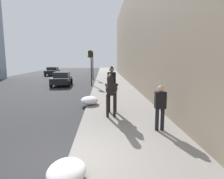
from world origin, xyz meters
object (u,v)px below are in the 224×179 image
object	(u,v)px
mounted_horse_near	(112,88)
car_mid_lane	(62,79)
traffic_light_far_curb	(92,61)
traffic_light_near_curb	(90,62)
pedestrian_greeting	(160,105)
car_near_lane	(53,71)

from	to	relation	value
mounted_horse_near	car_mid_lane	world-z (taller)	mounted_horse_near
mounted_horse_near	car_mid_lane	xyz separation A→B (m)	(11.84, 4.73, -0.67)
traffic_light_far_curb	car_mid_lane	bearing A→B (deg)	154.21
traffic_light_near_curb	pedestrian_greeting	bearing A→B (deg)	-166.08
car_near_lane	car_mid_lane	world-z (taller)	same
car_near_lane	traffic_light_far_curb	distance (m)	10.78
traffic_light_near_curb	car_near_lane	bearing A→B (deg)	27.68
mounted_horse_near	car_near_lane	world-z (taller)	mounted_horse_near
pedestrian_greeting	traffic_light_near_curb	size ratio (longest dim) A/B	0.46
mounted_horse_near	traffic_light_far_curb	world-z (taller)	traffic_light_far_curb
mounted_horse_near	car_near_lane	bearing A→B (deg)	-154.28
pedestrian_greeting	mounted_horse_near	bearing A→B (deg)	40.27
car_mid_lane	traffic_light_near_curb	distance (m)	3.51
pedestrian_greeting	car_near_lane	xyz separation A→B (m)	(27.78, 10.78, -0.35)
pedestrian_greeting	traffic_light_far_curb	distance (m)	20.36
car_mid_lane	traffic_light_near_curb	bearing A→B (deg)	81.61
pedestrian_greeting	traffic_light_near_curb	distance (m)	14.19
car_near_lane	traffic_light_far_curb	size ratio (longest dim) A/B	1.13
car_mid_lane	mounted_horse_near	bearing A→B (deg)	19.23
pedestrian_greeting	traffic_light_near_curb	bearing A→B (deg)	16.13
pedestrian_greeting	car_mid_lane	size ratio (longest dim) A/B	0.42
mounted_horse_near	traffic_light_near_curb	distance (m)	11.70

